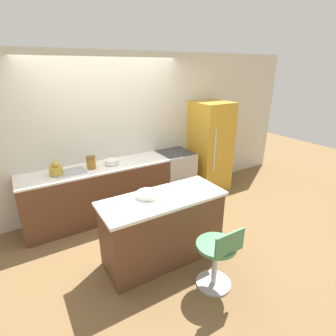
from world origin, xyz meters
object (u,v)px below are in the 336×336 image
(mixing_bowl, at_px, (112,162))
(stool_chair, at_px, (217,257))
(kettle, at_px, (56,169))
(refrigerator, at_px, (210,147))
(oven_range, at_px, (175,175))

(mixing_bowl, bearing_deg, stool_chair, -79.47)
(stool_chair, xyz_separation_m, kettle, (-1.24, 2.13, 0.57))
(refrigerator, bearing_deg, stool_chair, -127.46)
(stool_chair, distance_m, kettle, 2.53)
(oven_range, distance_m, kettle, 2.12)
(kettle, bearing_deg, oven_range, 0.04)
(stool_chair, bearing_deg, kettle, 120.07)
(oven_range, distance_m, mixing_bowl, 1.31)
(stool_chair, bearing_deg, refrigerator, 52.54)
(refrigerator, distance_m, stool_chair, 2.69)
(oven_range, relative_size, kettle, 4.38)
(oven_range, xyz_separation_m, kettle, (-2.06, -0.00, 0.53))
(stool_chair, height_order, kettle, kettle)
(stool_chair, xyz_separation_m, mixing_bowl, (-0.40, 2.13, 0.53))
(oven_range, bearing_deg, mixing_bowl, -179.94)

